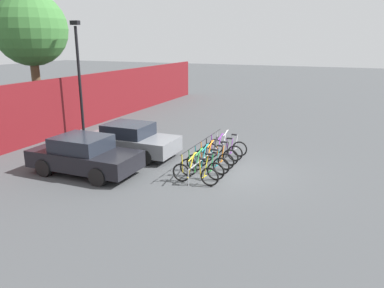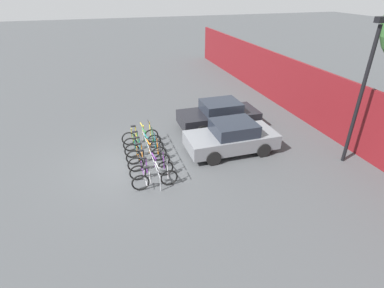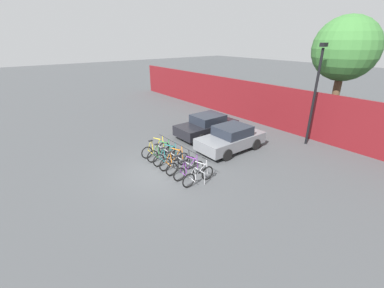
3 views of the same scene
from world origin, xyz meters
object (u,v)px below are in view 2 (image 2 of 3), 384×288
bicycle_yellow (140,136)px  bicycle_silver (155,179)px  bike_rack (150,152)px  bicycle_purple (152,169)px  bicycle_green (142,142)px  bicycle_black (149,161)px  car_black (219,115)px  lamp_post (363,88)px  bicycle_teal (144,148)px  car_grey (232,137)px  bicycle_orange (147,155)px

bicycle_yellow → bicycle_silver: (3.61, 0.00, 0.00)m
bike_rack → bicycle_purple: 1.15m
bicycle_green → bicycle_black: size_ratio=1.00×
bicycle_purple → bicycle_silver: 0.67m
car_black → lamp_post: bearing=39.2°
bicycle_green → lamp_post: 9.14m
bike_rack → bicycle_yellow: bearing=-175.3°
bicycle_purple → bicycle_teal: bearing=179.5°
bike_rack → bicycle_silver: 1.81m
bicycle_silver → bicycle_teal: bearing=-176.3°
bicycle_silver → car_grey: 4.14m
bicycle_yellow → bicycle_orange: 1.77m
bicycle_teal → car_black: size_ratio=0.42×
bike_rack → car_grey: size_ratio=1.05×
car_black → lamp_post: 6.53m
bicycle_teal → bicycle_silver: 2.42m
bicycle_green → lamp_post: bearing=65.0°
bicycle_teal → lamp_post: (2.88, 7.97, 2.80)m
bicycle_green → car_black: size_ratio=0.42×
bicycle_silver → car_black: size_ratio=0.42×
bicycle_orange → bicycle_purple: (1.17, 0.00, 0.00)m
bicycle_purple → bicycle_black: bearing=179.5°
bicycle_green → bicycle_teal: size_ratio=1.00×
bicycle_black → bicycle_silver: 1.27m
bike_rack → car_black: bearing=121.0°
bicycle_purple → car_black: bearing=129.9°
bicycle_orange → bicycle_black: size_ratio=1.00×
bicycle_yellow → bike_rack: bearing=7.9°
bike_rack → bicycle_orange: 0.19m
bicycle_silver → bike_rack: bearing=179.0°
bicycle_teal → car_black: 4.54m
bicycle_silver → bicycle_yellow: bearing=-176.3°
bicycle_yellow → lamp_post: bearing=66.2°
car_black → bicycle_black: bearing=-54.7°
bicycle_green → bicycle_teal: same height
bicycle_orange → bicycle_green: bearing=-178.8°
bicycle_orange → car_grey: car_grey is taller
bicycle_black → bicycle_purple: 0.60m
bicycle_silver → car_black: bearing=139.1°
bicycle_green → car_grey: bearing=69.3°
bike_rack → bicycle_orange: size_ratio=2.43×
bicycle_purple → bicycle_yellow: bearing=179.5°
bicycle_teal → bicycle_black: (1.15, 0.00, 0.00)m
bicycle_green → bicycle_orange: same height
bicycle_yellow → bicycle_silver: 3.61m
bicycle_green → bicycle_purple: 2.34m
bicycle_silver → car_grey: size_ratio=0.43×
bicycle_black → car_black: 5.10m
bicycle_teal → lamp_post: bearing=66.8°
bike_rack → bicycle_black: bicycle_black is taller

